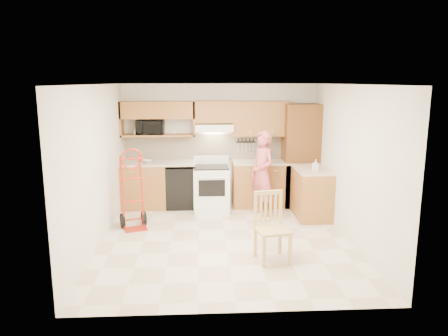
{
  "coord_description": "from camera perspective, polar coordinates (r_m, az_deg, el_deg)",
  "views": [
    {
      "loc": [
        -0.38,
        -6.62,
        2.55
      ],
      "look_at": [
        0.0,
        0.5,
        1.1
      ],
      "focal_mm": 34.37,
      "sensor_mm": 36.0,
      "label": 1
    }
  ],
  "objects": [
    {
      "name": "backsplash",
      "position": [
        8.96,
        -0.6,
        2.83
      ],
      "size": [
        3.92,
        0.03,
        0.55
      ],
      "primitive_type": "cube",
      "color": "beige",
      "rests_on": "wall_back"
    },
    {
      "name": "microwave",
      "position": [
        8.81,
        -9.77,
        5.4
      ],
      "size": [
        0.55,
        0.38,
        0.3
      ],
      "primitive_type": "imported",
      "rotation": [
        0.0,
        0.0,
        -0.03
      ],
      "color": "black",
      "rests_on": "upper_shelf_mw"
    },
    {
      "name": "countertop_return",
      "position": [
        8.21,
        11.69,
        -0.2
      ],
      "size": [
        0.63,
        1.0,
        0.04
      ],
      "primitive_type": "cube",
      "color": "#BCAE9A",
      "rests_on": "cab_return_right"
    },
    {
      "name": "bowl",
      "position": [
        8.78,
        -10.16,
        0.92
      ],
      "size": [
        0.27,
        0.27,
        0.05
      ],
      "primitive_type": "imported",
      "rotation": [
        0.0,
        0.0,
        -0.38
      ],
      "color": "white",
      "rests_on": "countertop_left"
    },
    {
      "name": "soap_bottle",
      "position": [
        7.99,
        12.09,
        0.39
      ],
      "size": [
        0.1,
        0.11,
        0.21
      ],
      "primitive_type": "imported",
      "rotation": [
        0.0,
        0.0,
        0.1
      ],
      "color": "white",
      "rests_on": "countertop_return"
    },
    {
      "name": "ceiling",
      "position": [
        6.63,
        0.24,
        11.15
      ],
      "size": [
        4.0,
        4.5,
        0.02
      ],
      "primitive_type": "cube",
      "color": "white",
      "rests_on": "ground"
    },
    {
      "name": "lower_cab_left",
      "position": [
        8.9,
        -10.53,
        -2.35
      ],
      "size": [
        0.9,
        0.6,
        0.9
      ],
      "primitive_type": "cube",
      "color": "#9B6136",
      "rests_on": "ground"
    },
    {
      "name": "pantry_tall",
      "position": [
        8.93,
        10.12,
        1.65
      ],
      "size": [
        0.7,
        0.6,
        2.1
      ],
      "primitive_type": "cube",
      "color": "brown",
      "rests_on": "ground"
    },
    {
      "name": "wall_front",
      "position": [
        4.56,
        1.87,
        -5.05
      ],
      "size": [
        4.0,
        0.02,
        2.5
      ],
      "primitive_type": "cube",
      "color": "silver",
      "rests_on": "ground"
    },
    {
      "name": "upper_cab_right",
      "position": [
        8.82,
        4.87,
        6.58
      ],
      "size": [
        1.14,
        0.33,
        0.7
      ],
      "primitive_type": "cube",
      "color": "#9B6136",
      "rests_on": "wall_back"
    },
    {
      "name": "person",
      "position": [
        8.19,
        5.12,
        -0.74
      ],
      "size": [
        0.61,
        0.71,
        1.64
      ],
      "primitive_type": "imported",
      "rotation": [
        0.0,
        0.0,
        -1.14
      ],
      "color": "#C35359",
      "rests_on": "ground"
    },
    {
      "name": "range_hood",
      "position": [
        8.69,
        -1.33,
        5.42
      ],
      "size": [
        0.76,
        0.46,
        0.14
      ],
      "primitive_type": "cube",
      "color": "white",
      "rests_on": "wall_back"
    },
    {
      "name": "range",
      "position": [
        8.54,
        -1.67,
        -2.24
      ],
      "size": [
        0.71,
        0.94,
        1.05
      ],
      "primitive_type": null,
      "color": "white",
      "rests_on": "ground"
    },
    {
      "name": "upper_cab_center",
      "position": [
        8.73,
        -1.36,
        7.48
      ],
      "size": [
        0.76,
        0.33,
        0.44
      ],
      "primitive_type": "cube",
      "color": "#9B6136",
      "rests_on": "wall_back"
    },
    {
      "name": "wall_back",
      "position": [
        8.98,
        -0.6,
        3.17
      ],
      "size": [
        4.0,
        0.02,
        2.5
      ],
      "primitive_type": "cube",
      "color": "silver",
      "rests_on": "ground"
    },
    {
      "name": "countertop_right",
      "position": [
        8.81,
        4.89,
        0.79
      ],
      "size": [
        1.14,
        0.63,
        0.04
      ],
      "primitive_type": "cube",
      "color": "#BCAE9A",
      "rests_on": "lower_cab_right"
    },
    {
      "name": "dishwasher",
      "position": [
        8.84,
        -5.7,
        -2.48
      ],
      "size": [
        0.6,
        0.6,
        0.85
      ],
      "primitive_type": "cube",
      "color": "black",
      "rests_on": "ground"
    },
    {
      "name": "floor",
      "position": [
        7.11,
        0.22,
        -9.62
      ],
      "size": [
        4.0,
        4.5,
        0.02
      ],
      "primitive_type": "cube",
      "color": "beige",
      "rests_on": "ground"
    },
    {
      "name": "knife_strip",
      "position": [
        8.97,
        2.93,
        3.08
      ],
      "size": [
        0.4,
        0.05,
        0.29
      ],
      "primitive_type": null,
      "color": "black",
      "rests_on": "backsplash"
    },
    {
      "name": "upper_cab_left",
      "position": [
        8.77,
        -8.83,
        7.63
      ],
      "size": [
        1.5,
        0.33,
        0.34
      ],
      "primitive_type": "cube",
      "color": "#9B6136",
      "rests_on": "wall_back"
    },
    {
      "name": "wall_left",
      "position": [
        6.94,
        -16.58,
        0.22
      ],
      "size": [
        0.02,
        4.5,
        2.5
      ],
      "primitive_type": "cube",
      "color": "silver",
      "rests_on": "ground"
    },
    {
      "name": "cab_return_right",
      "position": [
        8.31,
        11.56,
        -3.38
      ],
      "size": [
        0.6,
        1.0,
        0.9
      ],
      "primitive_type": "cube",
      "color": "#9B6136",
      "rests_on": "ground"
    },
    {
      "name": "dining_chair",
      "position": [
        6.21,
        6.49,
        -7.89
      ],
      "size": [
        0.53,
        0.56,
        0.99
      ],
      "primitive_type": null,
      "rotation": [
        0.0,
        0.0,
        0.19
      ],
      "color": "tan",
      "rests_on": "ground"
    },
    {
      "name": "upper_shelf_mw",
      "position": [
        8.81,
        -8.73,
        4.32
      ],
      "size": [
        1.5,
        0.33,
        0.04
      ],
      "primitive_type": "cube",
      "color": "#9B6136",
      "rests_on": "wall_back"
    },
    {
      "name": "hand_truck",
      "position": [
        7.63,
        -12.0,
        -3.24
      ],
      "size": [
        0.63,
        0.6,
        1.29
      ],
      "primitive_type": null,
      "rotation": [
        0.0,
        0.0,
        0.33
      ],
      "color": "#B22415",
      "rests_on": "ground"
    },
    {
      "name": "countertop_left",
      "position": [
        8.77,
        -8.7,
        0.64
      ],
      "size": [
        1.5,
        0.63,
        0.04
      ],
      "primitive_type": "cube",
      "color": "#BCAE9A",
      "rests_on": "lower_cab_left"
    },
    {
      "name": "wall_right",
      "position": [
        7.16,
        16.51,
        0.55
      ],
      "size": [
        0.02,
        4.5,
        2.5
      ],
      "primitive_type": "cube",
      "color": "silver",
      "rests_on": "ground"
    },
    {
      "name": "lower_cab_right",
      "position": [
        8.91,
        4.84,
        -2.19
      ],
      "size": [
        1.14,
        0.6,
        0.9
      ],
      "primitive_type": "cube",
      "color": "#9B6136",
      "rests_on": "ground"
    }
  ]
}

